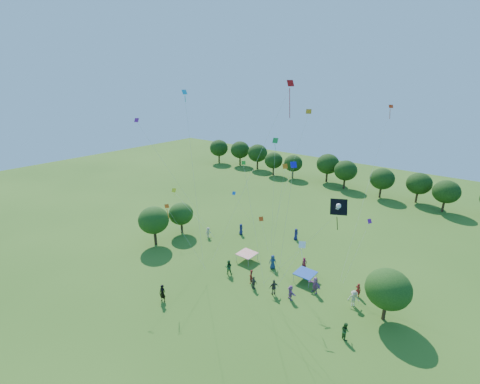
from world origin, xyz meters
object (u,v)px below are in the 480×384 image
object	(u,v)px
near_tree_east	(388,289)
red_high_kite	(274,125)
man_in_black	(163,293)
near_tree_west	(154,220)
pirate_kite	(336,209)
tent_blue	(305,273)
tent_red_stripe	(247,254)
near_tree_north	(181,214)

from	to	relation	value
near_tree_east	red_high_kite	distance (m)	19.65
man_in_black	red_high_kite	xyz separation A→B (m)	(6.11, 11.14, 17.15)
near_tree_east	near_tree_west	bearing A→B (deg)	-171.52
man_in_black	red_high_kite	bearing A→B (deg)	45.77
pirate_kite	red_high_kite	xyz separation A→B (m)	(-9.81, 5.93, 5.02)
tent_blue	near_tree_west	bearing A→B (deg)	-165.50
man_in_black	pirate_kite	size ratio (longest dim) A/B	0.16
near_tree_west	tent_red_stripe	size ratio (longest dim) A/B	2.61
near_tree_east	tent_red_stripe	size ratio (longest dim) A/B	2.49
tent_red_stripe	near_tree_east	bearing A→B (deg)	-0.61
tent_blue	man_in_black	size ratio (longest dim) A/B	1.09
near_tree_east	red_high_kite	xyz separation A→B (m)	(-13.10, -0.88, 14.63)
near_tree_north	pirate_kite	world-z (taller)	pirate_kite
near_tree_east	red_high_kite	size ratio (longest dim) A/B	0.26
tent_red_stripe	pirate_kite	bearing A→B (deg)	-26.54
near_tree_west	man_in_black	xyz separation A→B (m)	(11.15, -7.49, -2.78)
near_tree_north	tent_red_stripe	xyz separation A→B (m)	(12.89, -0.13, -2.20)
pirate_kite	red_high_kite	size ratio (longest dim) A/B	0.59
tent_blue	near_tree_east	bearing A→B (deg)	-5.93
near_tree_west	tent_red_stripe	bearing A→B (deg)	19.81
tent_red_stripe	tent_blue	distance (m)	8.15
near_tree_west	red_high_kite	distance (m)	22.76
tent_red_stripe	pirate_kite	distance (m)	19.78
near_tree_west	pirate_kite	distance (m)	28.74
tent_blue	man_in_black	bearing A→B (deg)	-127.76
near_tree_west	near_tree_east	bearing A→B (deg)	8.48
tent_red_stripe	near_tree_west	bearing A→B (deg)	-160.19
near_tree_west	near_tree_east	xyz separation A→B (m)	(30.36, 4.53, -0.26)
near_tree_north	man_in_black	world-z (taller)	near_tree_north
near_tree_north	man_in_black	bearing A→B (deg)	-48.38
near_tree_north	red_high_kite	xyz separation A→B (m)	(17.07, -1.19, 14.92)
pirate_kite	red_high_kite	distance (m)	12.52
near_tree_north	near_tree_east	bearing A→B (deg)	-0.60
near_tree_east	pirate_kite	size ratio (longest dim) A/B	0.43
near_tree_north	pirate_kite	size ratio (longest dim) A/B	0.39
tent_red_stripe	man_in_black	world-z (taller)	man_in_black
near_tree_east	pirate_kite	world-z (taller)	pirate_kite
pirate_kite	tent_blue	bearing A→B (deg)	127.18
tent_red_stripe	tent_blue	bearing A→B (deg)	5.41
near_tree_east	red_high_kite	bearing A→B (deg)	-176.17
near_tree_west	near_tree_north	world-z (taller)	near_tree_west
near_tree_east	tent_blue	xyz separation A→B (m)	(-9.17, 0.95, -2.50)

